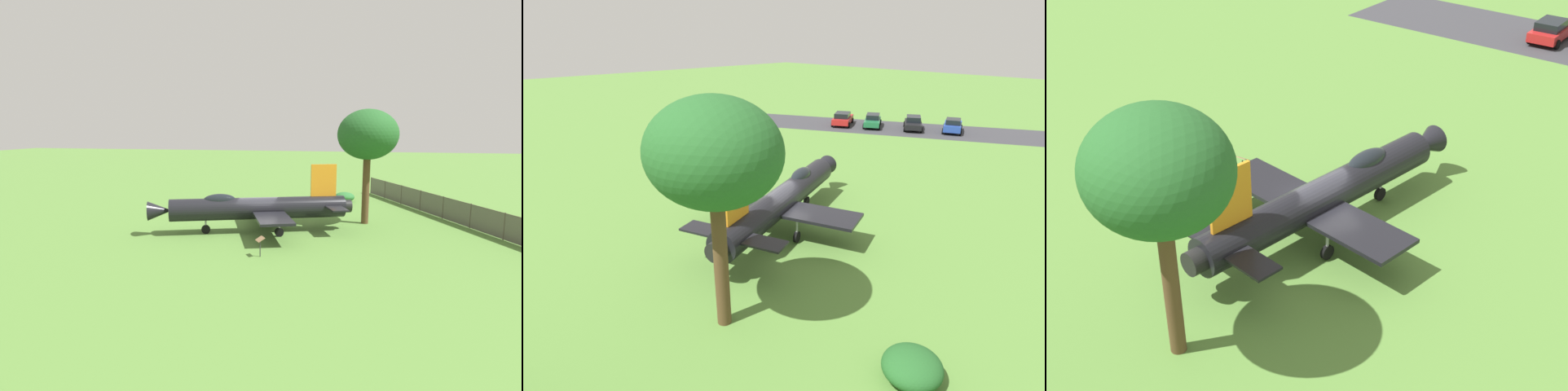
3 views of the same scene
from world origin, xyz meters
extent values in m
plane|color=#568438|center=(0.00, 0.00, 0.00)|extent=(200.00, 200.00, 0.00)
cylinder|color=black|center=(0.00, 0.00, 1.67)|extent=(11.86, 5.52, 1.51)
cone|color=black|center=(-6.24, -2.26, 1.67)|extent=(1.94, 1.75, 1.28)
cylinder|color=black|center=(5.91, 2.14, 1.67)|extent=(0.87, 1.06, 0.91)
ellipsoid|color=black|center=(-2.50, -0.90, 2.31)|extent=(2.37, 1.59, 0.84)
cube|color=orange|center=(4.31, 1.56, 3.54)|extent=(1.74, 0.74, 2.23)
cube|color=black|center=(1.46, -2.27, 1.48)|extent=(3.30, 4.25, 0.16)
cube|color=black|center=(-0.33, 2.68, 1.48)|extent=(3.30, 4.25, 0.16)
cube|color=black|center=(5.33, 0.17, 1.82)|extent=(1.65, 2.07, 0.10)
cube|color=black|center=(4.20, 3.28, 1.82)|extent=(1.65, 2.07, 0.10)
cylinder|color=#A5A8AD|center=(-3.40, -1.23, 0.91)|extent=(0.12, 0.12, 1.22)
cylinder|color=black|center=(-3.40, -1.23, 0.30)|extent=(0.63, 0.37, 0.60)
cylinder|color=#A5A8AD|center=(1.63, -0.96, 0.91)|extent=(0.12, 0.12, 1.22)
cylinder|color=black|center=(1.63, -0.96, 0.30)|extent=(0.63, 0.37, 0.60)
cylinder|color=#A5A8AD|center=(0.64, 1.78, 0.91)|extent=(0.12, 0.12, 1.22)
cylinder|color=black|center=(0.64, 1.78, 0.30)|extent=(0.63, 0.37, 0.60)
cylinder|color=brown|center=(7.27, 4.32, 2.73)|extent=(0.53, 0.53, 5.45)
ellipsoid|color=#235B26|center=(7.27, 4.32, 6.67)|extent=(4.43, 4.81, 3.70)
cylinder|color=#4C4238|center=(15.91, 1.21, 0.90)|extent=(0.08, 0.08, 1.80)
cylinder|color=#4C4238|center=(14.63, 4.27, 0.90)|extent=(0.08, 0.08, 1.80)
cylinder|color=#4C4238|center=(13.36, 7.33, 0.90)|extent=(0.08, 0.08, 1.80)
cylinder|color=#4C4238|center=(12.09, 10.39, 0.90)|extent=(0.08, 0.08, 1.80)
cylinder|color=#4C4238|center=(10.81, 13.45, 0.90)|extent=(0.08, 0.08, 1.80)
cylinder|color=#4C4238|center=(9.54, 16.51, 0.90)|extent=(0.08, 0.08, 1.80)
cylinder|color=#4C4238|center=(8.27, 19.57, 0.90)|extent=(0.08, 0.08, 1.80)
cylinder|color=#4C4238|center=(14.00, 5.80, 1.75)|extent=(11.50, 27.55, 0.05)
cube|color=#59544C|center=(14.00, 5.80, 0.90)|extent=(11.47, 27.54, 1.72)
ellipsoid|color=#2D7033|center=(5.58, 13.72, 0.46)|extent=(1.90, 1.98, 0.93)
ellipsoid|color=#235B26|center=(4.79, 10.74, 0.50)|extent=(1.94, 1.90, 1.00)
cylinder|color=#333333|center=(1.34, -5.59, 0.45)|extent=(0.06, 0.06, 0.90)
cube|color=olive|center=(1.34, -5.59, 1.02)|extent=(0.65, 0.72, 0.25)
camera|label=1|loc=(6.28, -28.36, 7.23)|focal=29.61mm
camera|label=2|loc=(14.75, 15.10, 10.26)|focal=28.56mm
camera|label=3|loc=(10.96, 22.30, 16.39)|focal=50.17mm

